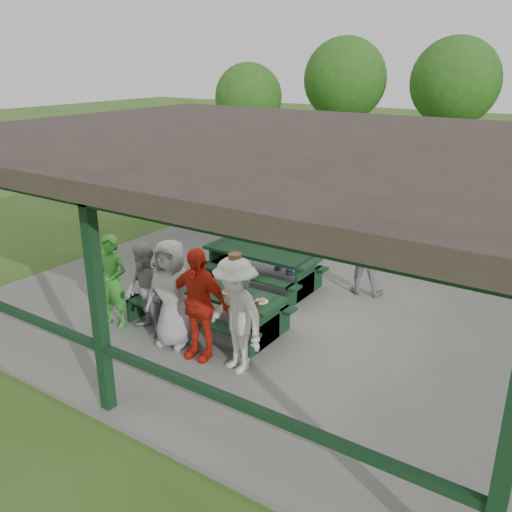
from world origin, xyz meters
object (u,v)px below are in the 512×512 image
Objects in this scene: spectator_blue at (257,218)px; spectator_grey at (365,251)px; pickup_truck at (447,191)px; picnic_table_far at (261,265)px; picnic_table_near at (207,301)px; spectator_lblue at (286,237)px; contestant_green at (112,282)px; contestant_grey_mid at (172,294)px; contestant_white_fedora at (236,315)px; farm_trailer at (276,182)px; contestant_red at (198,304)px; contestant_grey_left at (145,290)px.

spectator_blue is 3.00m from spectator_grey.
picnic_table_far is at bearing -170.55° from pickup_truck.
spectator_grey reaches higher than picnic_table_near.
picnic_table_near is at bearing 46.84° from spectator_grey.
spectator_lblue is 0.29× the size of pickup_truck.
contestant_green is 1.31m from contestant_grey_mid.
contestant_white_fedora reaches higher than farm_trailer.
contestant_white_fedora is at bearing 70.52° from spectator_grey.
contestant_grey_mid is (-0.06, -0.81, 0.42)m from picnic_table_near.
spectator_grey reaches higher than pickup_truck.
spectator_grey is at bearing 67.41° from contestant_red.
contestant_grey_left is 9.88m from farm_trailer.
contestant_grey_left is 0.29× the size of pickup_truck.
picnic_table_far is 1.52× the size of spectator_lblue.
picnic_table_far is 1.29× the size of spectator_blue.
spectator_blue reaches higher than contestant_green.
farm_trailer is (-5.55, 5.67, -0.31)m from spectator_grey.
pickup_truck is at bearing -93.60° from spectator_blue.
contestant_white_fedora is at bearing -159.95° from pickup_truck.
picnic_table_near is at bearing -86.23° from farm_trailer.
spectator_blue reaches higher than contestant_white_fedora.
pickup_truck is at bearing 78.83° from picnic_table_far.
contestant_grey_left is at bearing 168.63° from contestant_grey_mid.
pickup_truck is (2.62, 6.38, -0.27)m from spectator_blue.
contestant_grey_mid is 4.07m from spectator_grey.
spectator_grey is (1.67, 2.88, 0.39)m from picnic_table_near.
contestant_green is 0.71m from contestant_grey_left.
contestant_white_fedora is at bearing -63.23° from picnic_table_far.
picnic_table_near is 3.01m from spectator_lblue.
picnic_table_near is at bearing -84.33° from picnic_table_far.
farm_trailer is at bearing 124.76° from pickup_truck.
spectator_lblue is 7.05m from pickup_truck.
spectator_blue is (-0.61, 4.28, 0.13)m from contestant_grey_left.
picnic_table_near is 1.57m from contestant_white_fedora.
contestant_white_fedora is 0.49× the size of farm_trailer.
contestant_green is 1.01× the size of contestant_grey_left.
contestant_grey_left is 1.91m from contestant_white_fedora.
contestant_green is 4.35m from spectator_blue.
contestant_grey_mid is at bearing -5.90° from contestant_green.
picnic_table_far is 3.24m from contestant_white_fedora.
spectator_grey reaches higher than spectator_lblue.
contestant_white_fedora reaches higher than contestant_grey_left.
spectator_blue reaches higher than spectator_grey.
picnic_table_near is 0.91m from contestant_grey_mid.
contestant_white_fedora is at bearing -8.48° from contestant_green.
contestant_green is 4.03m from spectator_lblue.
contestant_white_fedora reaches higher than picnic_table_near.
contestant_grey_left is 0.93× the size of spectator_grey.
spectator_grey is at bearing -66.26° from farm_trailer.
spectator_blue is at bearing 138.84° from contestant_white_fedora.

